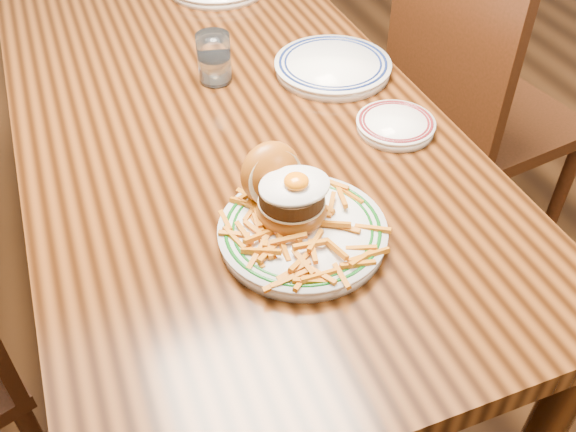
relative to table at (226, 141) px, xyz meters
name	(u,v)px	position (x,y,z in m)	size (l,w,h in m)	color
floor	(241,326)	(0.00, 0.00, -0.66)	(6.00, 6.00, 0.00)	black
table	(226,141)	(0.00, 0.00, 0.00)	(0.85, 1.60, 0.75)	black
chair_right	(470,109)	(0.73, 0.11, -0.15)	(0.50, 0.50, 0.95)	#401B0D
main_plate	(297,217)	(0.00, -0.41, 0.12)	(0.28, 0.29, 0.14)	white
side_plate	(396,124)	(0.30, -0.20, 0.10)	(0.16, 0.16, 0.02)	white
rear_plate	(333,66)	(0.28, 0.05, 0.10)	(0.27, 0.27, 0.03)	white
water_glass	(214,61)	(0.02, 0.11, 0.14)	(0.07, 0.07, 0.11)	white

